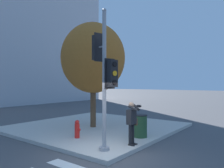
# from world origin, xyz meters

# --- Properties ---
(ground_plane) EXTENTS (160.00, 160.00, 0.00)m
(ground_plane) POSITION_xyz_m (0.00, 0.00, 0.00)
(ground_plane) COLOR #4C4C4F
(sidewalk_corner) EXTENTS (8.00, 8.00, 0.15)m
(sidewalk_corner) POSITION_xyz_m (3.50, 3.50, 0.08)
(sidewalk_corner) COLOR #BCB7AD
(sidewalk_corner) RESTS_ON ground_plane
(traffic_signal_pole) EXTENTS (0.56, 1.18, 4.93)m
(traffic_signal_pole) POSITION_xyz_m (0.27, 0.27, 2.89)
(traffic_signal_pole) COLOR #939399
(traffic_signal_pole) RESTS_ON sidewalk_corner
(person_photographer) EXTENTS (0.58, 0.54, 1.61)m
(person_photographer) POSITION_xyz_m (1.43, -0.13, 1.12)
(person_photographer) COLOR black
(person_photographer) RESTS_ON sidewalk_corner
(street_tree) EXTENTS (3.43, 3.43, 5.59)m
(street_tree) POSITION_xyz_m (3.11, 3.38, 3.84)
(street_tree) COLOR brown
(street_tree) RESTS_ON sidewalk_corner
(fire_hydrant) EXTENTS (0.22, 0.28, 0.76)m
(fire_hydrant) POSITION_xyz_m (0.91, 2.29, 0.53)
(fire_hydrant) COLOR red
(fire_hydrant) RESTS_ON sidewalk_corner
(trash_bin) EXTENTS (0.62, 0.62, 0.97)m
(trash_bin) POSITION_xyz_m (2.68, 0.23, 0.64)
(trash_bin) COLOR #234728
(trash_bin) RESTS_ON sidewalk_corner
(building_right) EXTENTS (17.14, 12.26, 19.00)m
(building_right) POSITION_xyz_m (12.29, 24.28, 9.51)
(building_right) COLOR #BCBCC1
(building_right) RESTS_ON ground_plane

